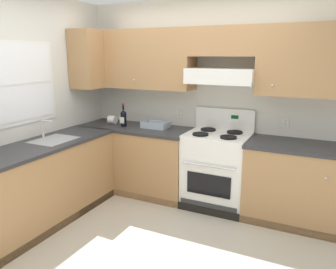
{
  "coord_description": "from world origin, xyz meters",
  "views": [
    {
      "loc": [
        1.54,
        -2.5,
        1.86
      ],
      "look_at": [
        -0.01,
        0.7,
        1.0
      ],
      "focal_mm": 35.34,
      "sensor_mm": 36.0,
      "label": 1
    }
  ],
  "objects": [
    {
      "name": "wall_back",
      "position": [
        0.41,
        1.53,
        1.48
      ],
      "size": [
        4.68,
        0.57,
        2.55
      ],
      "color": "silver",
      "rests_on": "ground_plane"
    },
    {
      "name": "wine_bottle",
      "position": [
        -0.92,
        1.19,
        1.03
      ],
      "size": [
        0.08,
        0.08,
        0.31
      ],
      "color": "black",
      "rests_on": "counter_back_run"
    },
    {
      "name": "wall_left",
      "position": [
        -1.59,
        0.23,
        1.34
      ],
      "size": [
        0.47,
        4.0,
        2.55
      ],
      "color": "silver",
      "rests_on": "ground_plane"
    },
    {
      "name": "stove",
      "position": [
        0.39,
        1.25,
        0.48
      ],
      "size": [
        0.76,
        0.62,
        1.2
      ],
      "color": "white",
      "rests_on": "ground_plane"
    },
    {
      "name": "paper_towel_roll",
      "position": [
        -1.16,
        1.28,
        0.97
      ],
      "size": [
        0.11,
        0.11,
        0.11
      ],
      "color": "white",
      "rests_on": "counter_back_run"
    },
    {
      "name": "bowl",
      "position": [
        -0.49,
        1.3,
        0.94
      ],
      "size": [
        0.35,
        0.22,
        0.08
      ],
      "color": "#9EADB7",
      "rests_on": "counter_back_run"
    },
    {
      "name": "counter_left_run",
      "position": [
        -1.24,
        -0.0,
        0.46
      ],
      "size": [
        0.63,
        1.91,
        1.13
      ],
      "color": "#A87A4C",
      "rests_on": "ground_plane"
    },
    {
      "name": "counter_back_run",
      "position": [
        0.23,
        1.24,
        0.45
      ],
      "size": [
        3.6,
        0.65,
        0.91
      ],
      "color": "#A87A4C",
      "rests_on": "ground_plane"
    },
    {
      "name": "ground_plane",
      "position": [
        0.0,
        0.0,
        0.0
      ],
      "size": [
        7.04,
        7.04,
        0.0
      ],
      "primitive_type": "plane",
      "color": "#B2AA99"
    }
  ]
}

